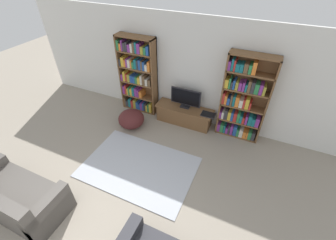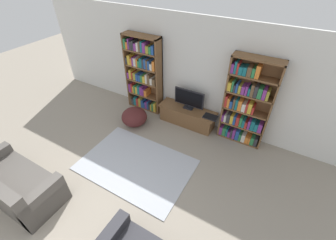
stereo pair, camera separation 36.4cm
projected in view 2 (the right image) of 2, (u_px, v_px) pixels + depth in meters
wall_back at (192, 73)px, 5.30m from camera, size 8.80×0.06×2.60m
bookshelf_left at (143, 75)px, 5.87m from camera, size 0.99×0.30×2.04m
bookshelf_right at (246, 105)px, 4.85m from camera, size 0.99×0.30×2.04m
tv_stand at (187, 116)px, 5.74m from camera, size 1.46×0.45×0.46m
television at (189, 99)px, 5.46m from camera, size 0.76×0.16×0.51m
laptop at (211, 117)px, 5.32m from camera, size 0.34×0.23×0.03m
area_rug at (136, 165)px, 4.76m from camera, size 2.29×1.55×0.02m
couch_left_sectional at (15, 185)px, 4.02m from camera, size 1.69×0.82×0.83m
beanbag_ottoman at (134, 117)px, 5.72m from camera, size 0.65×0.65×0.45m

